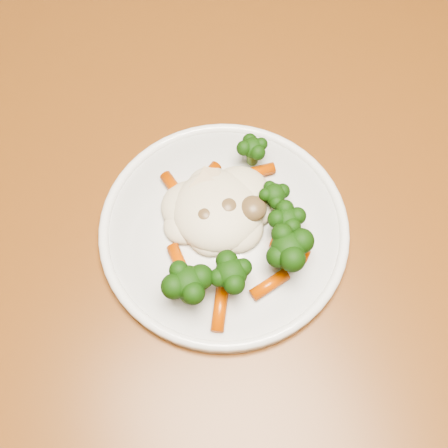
# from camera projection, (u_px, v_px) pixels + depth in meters

# --- Properties ---
(dining_table) EXTENTS (1.51, 1.25, 0.75)m
(dining_table) POSITION_uv_depth(u_px,v_px,m) (182.00, 223.00, 0.67)
(dining_table) COLOR brown
(dining_table) RESTS_ON ground
(plate) EXTENTS (0.24, 0.24, 0.01)m
(plate) POSITION_uv_depth(u_px,v_px,m) (224.00, 230.00, 0.56)
(plate) COLOR white
(plate) RESTS_ON dining_table
(meal) EXTENTS (0.16, 0.17, 0.05)m
(meal) POSITION_uv_depth(u_px,v_px,m) (233.00, 227.00, 0.53)
(meal) COLOR beige
(meal) RESTS_ON plate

